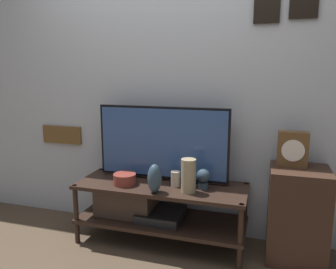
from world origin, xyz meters
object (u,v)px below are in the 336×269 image
Objects in this scene: vase_wide_bowl at (125,179)px; candle_jar at (175,179)px; mantel_clock at (293,149)px; decorative_bust at (203,177)px; television at (162,143)px; vase_urn_stoneware at (155,178)px; vase_tall_ceramic at (188,176)px.

candle_jar is (0.41, 0.08, 0.02)m from vase_wide_bowl.
vase_wide_bowl is 1.32m from mantel_clock.
decorative_bust is 0.70m from mantel_clock.
television is 0.43m from vase_wide_bowl.
candle_jar is at bearing -38.40° from television.
vase_urn_stoneware is 0.85× the size of mantel_clock.
vase_wide_bowl is at bearing 178.00° from vase_tall_ceramic.
vase_urn_stoneware is (-0.24, -0.09, -0.02)m from vase_tall_ceramic.
decorative_bust reaches higher than candle_jar.
mantel_clock is at bearing 7.31° from candle_jar.
mantel_clock is at bearing -0.26° from television.
vase_tall_ceramic is 0.26m from vase_urn_stoneware.
candle_jar is at bearing 58.11° from vase_urn_stoneware.
vase_urn_stoneware is at bearing -151.75° from decorative_bust.
vase_wide_bowl is at bearing -171.53° from mantel_clock.
vase_tall_ceramic reaches higher than vase_wide_bowl.
vase_wide_bowl is at bearing 160.57° from vase_urn_stoneware.
television is 4.30× the size of vase_tall_ceramic.
decorative_bust is at bearing -17.24° from television.
vase_wide_bowl is 1.51× the size of candle_jar.
television is 0.45m from decorative_bust.
vase_tall_ceramic is (0.28, -0.21, -0.19)m from television.
television reaches higher than decorative_bust.
candle_jar is (0.15, -0.12, -0.26)m from television.
vase_urn_stoneware is at bearing -19.43° from vase_wide_bowl.
vase_tall_ceramic is 2.13× the size of candle_jar.
candle_jar is 0.23m from decorative_bust.
vase_urn_stoneware is 1.05m from mantel_clock.
mantel_clock is (0.98, 0.29, 0.23)m from vase_urn_stoneware.
vase_tall_ceramic is 0.99× the size of mantel_clock.
vase_tall_ceramic is at bearing -2.00° from vase_wide_bowl.
vase_wide_bowl is 0.42m from candle_jar.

